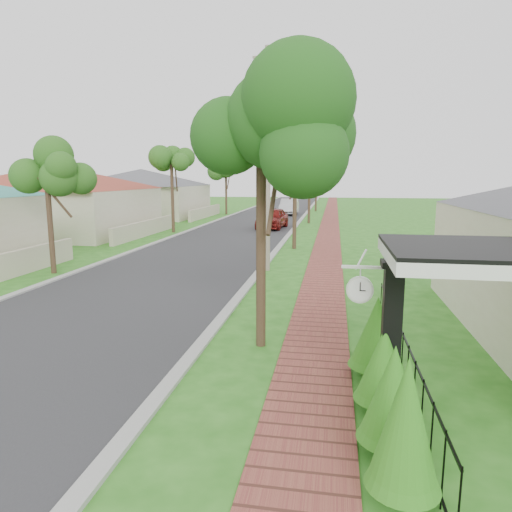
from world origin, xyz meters
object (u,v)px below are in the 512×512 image
Objects in this scene: station_clock at (360,288)px; utility_pole at (268,161)px; parked_car_white at (289,207)px; near_tree at (261,138)px; parked_car_red at (272,218)px; porch_post at (391,344)px.

utility_pole is at bearing 106.57° from station_clock.
near_tree is at bearing -86.09° from parked_car_white.
utility_pole is at bearing -77.75° from parked_car_red.
porch_post reaches higher than station_clock.
utility_pole is (1.88, -15.52, 3.67)m from parked_car_red.
parked_car_red is at bearing -90.63° from parked_car_white.
near_tree is (3.00, -37.07, 3.83)m from parked_car_white.
porch_post is 0.52× the size of parked_car_white.
station_clock is (2.05, -2.10, -2.68)m from near_tree.
utility_pole is 11.46× the size of station_clock.
parked_car_red is at bearing 100.91° from station_clock.
porch_post reaches higher than parked_car_red.
porch_post is 12.06m from utility_pole.
near_tree is 3.98m from station_clock.
utility_pole is at bearing 97.38° from near_tree.
parked_car_white is 0.55× the size of utility_pole.
porch_post is at bearing -71.64° from utility_pole.
near_tree is at bearing -82.62° from utility_pole.
station_clock is (3.15, -10.60, -2.50)m from utility_pole.
parked_car_red is 16.06m from utility_pole.
porch_post is at bearing -44.45° from near_tree.
station_clock is at bearing -73.75° from parked_car_red.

